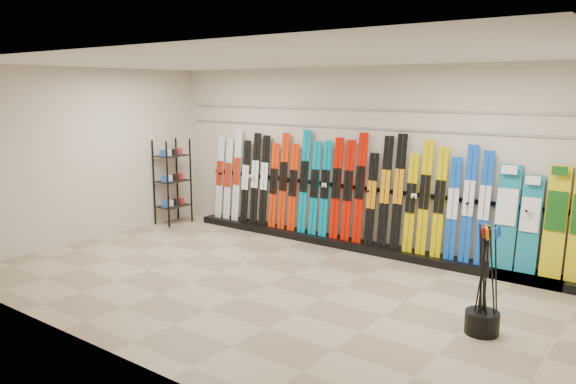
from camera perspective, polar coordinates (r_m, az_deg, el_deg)
The scene contains 12 objects.
floor at distance 7.75m, azimuth -2.20°, elevation -9.40°, with size 8.00×8.00×0.00m, color gray.
back_wall at distance 9.44m, azimuth 7.34°, elevation 3.45°, with size 8.00×8.00×0.00m, color beige.
left_wall at distance 10.36m, azimuth -19.76°, elevation 3.54°, with size 5.00×5.00×0.00m, color beige.
ceiling at distance 7.31m, azimuth -2.37°, elevation 13.33°, with size 8.00×8.00×0.00m, color silver.
ski_rack_base at distance 9.42m, azimuth 7.67°, elevation -5.51°, with size 8.00×0.40×0.12m, color black.
skis at distance 9.58m, azimuth 4.45°, elevation 0.31°, with size 5.37×0.20×1.83m.
snowboards at distance 8.38m, azimuth 24.42°, elevation -2.80°, with size 1.26×0.23×1.51m.
accessory_rack at distance 11.28m, azimuth -11.65°, elevation 1.02°, with size 0.40×0.60×1.67m, color black.
pole_bin at distance 6.61m, azimuth 19.10°, elevation -12.42°, with size 0.37×0.37×0.25m, color black.
ski_poles at distance 6.45m, azimuth 19.38°, elevation -8.42°, with size 0.28×0.32×1.18m.
slatwall_rail_0 at distance 9.37m, azimuth 7.35°, elevation 6.47°, with size 7.60×0.02×0.03m, color gray.
slatwall_rail_1 at distance 9.36m, azimuth 7.40°, elevation 8.31°, with size 7.60×0.02×0.03m, color gray.
Camera 1 is at (4.61, -5.66, 2.62)m, focal length 35.00 mm.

